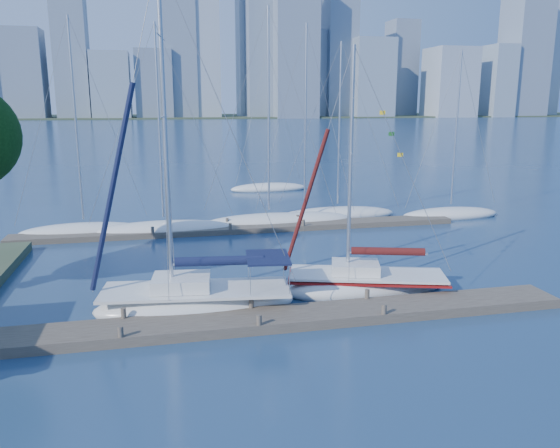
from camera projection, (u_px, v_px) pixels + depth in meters
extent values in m
plane|color=navy|center=(255.00, 325.00, 21.39)|extent=(700.00, 700.00, 0.00)
cube|color=#443B32|center=(255.00, 321.00, 21.35)|extent=(26.00, 2.00, 0.40)
cube|color=#443B32|center=(243.00, 229.00, 37.02)|extent=(30.00, 1.80, 0.36)
cube|color=#38472D|center=(163.00, 117.00, 326.30)|extent=(800.00, 100.00, 1.50)
ellipsoid|color=silver|center=(197.00, 305.00, 22.86)|extent=(8.64, 3.73, 1.47)
cube|color=silver|center=(196.00, 290.00, 22.71)|extent=(8.00, 3.44, 0.12)
cube|color=silver|center=(181.00, 282.00, 22.58)|extent=(2.55, 2.05, 0.54)
cylinder|color=silver|center=(165.00, 133.00, 21.21)|extent=(0.18, 0.18, 12.80)
cylinder|color=silver|center=(220.00, 263.00, 22.56)|extent=(3.95, 0.57, 0.10)
cylinder|color=#0F1433|center=(219.00, 261.00, 22.53)|extent=(3.67, 0.83, 0.39)
cube|color=#0F1433|center=(268.00, 257.00, 22.70)|extent=(2.03, 2.53, 0.08)
ellipsoid|color=silver|center=(366.00, 287.00, 25.19)|extent=(7.97, 4.55, 1.33)
cube|color=silver|center=(367.00, 274.00, 25.05)|extent=(7.38, 4.20, 0.11)
cube|color=silver|center=(355.00, 267.00, 25.02)|extent=(2.50, 2.15, 0.49)
cylinder|color=silver|center=(351.00, 164.00, 24.01)|extent=(0.16, 0.16, 10.05)
cylinder|color=silver|center=(388.00, 253.00, 24.76)|extent=(3.47, 1.11, 0.09)
cylinder|color=#42120E|center=(388.00, 251.00, 24.75)|extent=(3.27, 1.29, 0.35)
cube|color=maroon|center=(367.00, 277.00, 25.08)|extent=(7.56, 4.34, 0.09)
ellipsoid|color=silver|center=(85.00, 232.00, 36.00)|extent=(8.55, 3.89, 1.18)
cylinder|color=silver|center=(76.00, 121.00, 34.43)|extent=(0.13, 0.13, 12.68)
ellipsoid|color=silver|center=(164.00, 230.00, 36.42)|extent=(9.66, 3.64, 1.24)
cylinder|color=silver|center=(159.00, 123.00, 34.88)|extent=(0.14, 0.14, 12.30)
ellipsoid|color=silver|center=(269.00, 222.00, 38.81)|extent=(9.70, 5.48, 1.25)
cylinder|color=silver|center=(269.00, 111.00, 37.13)|extent=(0.14, 0.14, 13.62)
ellipsoid|color=silver|center=(304.00, 220.00, 39.39)|extent=(7.48, 4.43, 1.20)
cylinder|color=silver|center=(305.00, 119.00, 37.82)|extent=(0.13, 0.13, 12.65)
ellipsoid|color=silver|center=(337.00, 215.00, 41.36)|extent=(9.23, 6.01, 1.22)
cylinder|color=silver|center=(339.00, 125.00, 39.89)|extent=(0.13, 0.13, 11.69)
ellipsoid|color=silver|center=(450.00, 215.00, 41.43)|extent=(7.94, 2.85, 1.15)
cylinder|color=silver|center=(456.00, 130.00, 40.03)|extent=(0.12, 0.12, 11.13)
ellipsoid|color=silver|center=(269.00, 188.00, 54.16)|extent=(7.89, 5.01, 1.12)
cylinder|color=silver|center=(269.00, 115.00, 52.59)|extent=(0.12, 0.12, 12.73)
cube|color=slate|center=(21.00, 74.00, 275.75)|extent=(22.81, 17.63, 44.71)
cube|color=gray|center=(74.00, 87.00, 302.51)|extent=(14.84, 17.61, 33.82)
cube|color=#8395A9|center=(111.00, 86.00, 283.70)|extent=(19.24, 19.81, 33.99)
cube|color=slate|center=(154.00, 84.00, 289.76)|extent=(19.18, 16.86, 35.78)
cube|color=gray|center=(201.00, 43.00, 293.08)|extent=(19.23, 14.99, 79.25)
cube|color=#8395A9|center=(252.00, 58.00, 315.30)|extent=(16.63, 17.46, 67.43)
cube|color=slate|center=(295.00, 50.00, 293.83)|extent=(23.16, 18.95, 72.59)
cube|color=gray|center=(322.00, 75.00, 316.24)|extent=(14.36, 17.11, 48.29)
cube|color=#8395A9|center=(371.00, 79.00, 307.52)|extent=(22.43, 18.80, 43.33)
cube|color=slate|center=(401.00, 69.00, 341.06)|extent=(16.13, 17.52, 57.65)
cube|color=gray|center=(450.00, 83.00, 317.52)|extent=(24.72, 23.94, 39.28)
cube|color=#8395A9|center=(496.00, 81.00, 323.83)|extent=(14.37, 21.38, 41.32)
cube|color=slate|center=(525.00, 51.00, 327.03)|extent=(21.88, 23.60, 77.23)
cube|color=gray|center=(542.00, 57.00, 351.57)|extent=(17.29, 17.08, 74.41)
cube|color=slate|center=(179.00, 32.00, 290.01)|extent=(17.16, 18.00, 89.98)
cube|color=slate|center=(262.00, 30.00, 299.03)|extent=(17.31, 18.00, 94.44)
cube|color=slate|center=(339.00, 55.00, 311.17)|extent=(17.02, 18.00, 70.18)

